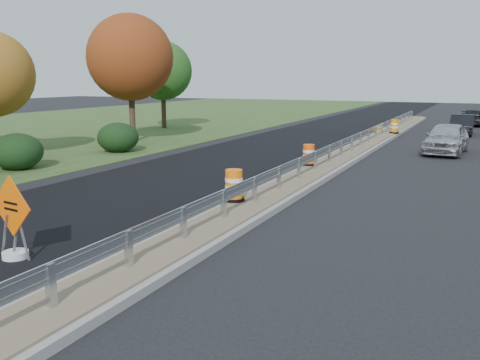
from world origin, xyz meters
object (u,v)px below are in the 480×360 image
at_px(barrel_median_far, 394,127).
at_px(car_dark_mid, 462,125).
at_px(car_silver, 447,138).
at_px(caution_sign, 14,238).
at_px(car_dark_far, 473,117).
at_px(barrel_median_near, 234,186).
at_px(barrel_median_mid, 309,155).

relative_size(barrel_median_far, car_dark_mid, 0.22).
bearing_deg(barrel_median_far, car_silver, -62.11).
height_order(caution_sign, car_silver, caution_sign).
relative_size(car_silver, car_dark_far, 1.03).
height_order(caution_sign, barrel_median_far, caution_sign).
xyz_separation_m(barrel_median_far, car_silver, (3.61, -6.82, 0.12)).
relative_size(barrel_median_near, car_dark_far, 0.21).
xyz_separation_m(barrel_median_near, car_silver, (4.71, 14.79, 0.10)).
relative_size(car_dark_mid, car_dark_far, 0.91).
bearing_deg(barrel_median_near, caution_sign, -111.32).
height_order(caution_sign, barrel_median_near, caution_sign).
bearing_deg(car_dark_mid, caution_sign, -103.61).
height_order(barrel_median_near, car_dark_mid, car_dark_mid).
distance_m(barrel_median_far, car_dark_mid, 4.91).
distance_m(car_silver, car_dark_mid, 9.85).
bearing_deg(car_dark_far, car_silver, 88.90).
xyz_separation_m(car_silver, car_dark_mid, (0.26, 9.85, -0.11)).
bearing_deg(barrel_median_near, barrel_median_mid, 90.00).
distance_m(barrel_median_far, car_silver, 7.71).
bearing_deg(barrel_median_far, barrel_median_near, -92.92).
bearing_deg(caution_sign, car_silver, 80.61).
relative_size(caution_sign, barrel_median_far, 2.04).
distance_m(caution_sign, barrel_median_near, 6.32).
bearing_deg(barrel_median_near, car_silver, 72.34).
bearing_deg(caution_sign, barrel_median_near, 78.01).
height_order(barrel_median_mid, car_silver, car_silver).
height_order(car_dark_mid, car_dark_far, car_dark_mid).
bearing_deg(car_silver, car_dark_far, 91.55).
relative_size(barrel_median_near, barrel_median_mid, 1.08).
height_order(barrel_median_mid, car_dark_mid, car_dark_mid).
relative_size(barrel_median_mid, car_silver, 0.19).
distance_m(barrel_median_near, barrel_median_mid, 7.07).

